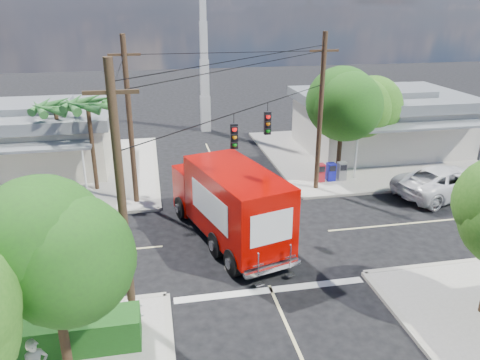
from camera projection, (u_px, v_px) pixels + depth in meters
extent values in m
plane|color=black|center=(248.00, 238.00, 22.04)|extent=(120.00, 120.00, 0.00)
cube|color=#9D988E|center=(364.00, 154.00, 34.07)|extent=(14.00, 14.00, 0.14)
cube|color=#A7A294|center=(271.00, 160.00, 32.82)|extent=(0.25, 14.00, 0.14)
cube|color=#A7A294|center=(416.00, 189.00, 27.65)|extent=(14.00, 0.25, 0.14)
cube|color=#9D988E|center=(46.00, 174.00, 30.14)|extent=(14.00, 14.00, 0.14)
cube|color=#A7A294|center=(156.00, 167.00, 31.39)|extent=(0.25, 14.00, 0.14)
cube|color=#A7A294|center=(20.00, 220.00, 23.72)|extent=(14.00, 0.25, 0.14)
cube|color=beige|center=(217.00, 169.00, 31.21)|extent=(0.12, 12.00, 0.01)
cube|color=beige|center=(440.00, 221.00, 23.83)|extent=(12.00, 0.12, 0.01)
cube|color=beige|center=(23.00, 259.00, 20.25)|extent=(12.00, 0.12, 0.01)
cube|color=silver|center=(271.00, 290.00, 18.10)|extent=(7.50, 0.40, 0.01)
cube|color=silver|center=(380.00, 126.00, 34.62)|extent=(11.00, 8.00, 3.40)
cube|color=slate|center=(383.00, 98.00, 33.89)|extent=(11.80, 8.80, 0.70)
cube|color=slate|center=(383.00, 91.00, 33.71)|extent=(6.05, 4.40, 0.50)
cube|color=slate|center=(417.00, 126.00, 29.70)|extent=(9.90, 1.80, 0.15)
cylinder|color=silver|center=(356.00, 156.00, 28.70)|extent=(0.12, 0.12, 2.90)
cube|color=beige|center=(31.00, 143.00, 30.74)|extent=(10.00, 8.00, 3.20)
cube|color=slate|center=(26.00, 114.00, 30.04)|extent=(10.80, 8.80, 0.70)
cube|color=slate|center=(25.00, 106.00, 29.86)|extent=(5.50, 4.40, 0.50)
cube|color=slate|center=(8.00, 149.00, 25.85)|extent=(9.00, 1.80, 0.15)
cylinder|color=silver|center=(84.00, 172.00, 26.31)|extent=(0.12, 0.12, 2.70)
cube|color=silver|center=(206.00, 113.00, 39.93)|extent=(0.80, 0.80, 3.00)
cube|color=silver|center=(205.00, 78.00, 38.86)|extent=(0.70, 0.70, 3.00)
cube|color=silver|center=(204.00, 40.00, 37.79)|extent=(0.60, 0.60, 3.00)
cube|color=silver|center=(202.00, 1.00, 36.71)|extent=(0.50, 0.50, 3.00)
cylinder|color=#422D1C|center=(61.00, 321.00, 13.20)|extent=(0.28, 0.28, 3.71)
sphere|color=#214F18|center=(49.00, 249.00, 12.37)|extent=(3.71, 3.71, 3.71)
sphere|color=#214F18|center=(34.00, 239.00, 12.40)|extent=(3.02, 3.02, 3.02)
sphere|color=#214F18|center=(62.00, 257.00, 12.20)|extent=(3.25, 3.25, 3.25)
cylinder|color=#422D1C|center=(340.00, 145.00, 28.78)|extent=(0.28, 0.28, 4.10)
sphere|color=#214F18|center=(343.00, 104.00, 27.86)|extent=(4.10, 4.10, 4.10)
sphere|color=#214F18|center=(336.00, 99.00, 27.89)|extent=(3.33, 3.33, 3.33)
sphere|color=#214F18|center=(350.00, 107.00, 27.70)|extent=(3.58, 3.58, 3.58)
cylinder|color=#422D1C|center=(363.00, 137.00, 31.35)|extent=(0.28, 0.28, 3.58)
sphere|color=#2C6919|center=(366.00, 104.00, 30.55)|extent=(3.58, 3.58, 3.58)
sphere|color=#2C6919|center=(360.00, 100.00, 30.58)|extent=(2.91, 2.91, 2.91)
sphere|color=#2C6919|center=(373.00, 107.00, 30.38)|extent=(3.14, 3.14, 3.14)
cylinder|color=#422D1C|center=(93.00, 148.00, 26.63)|extent=(0.24, 0.24, 5.00)
cone|color=#2E6E2D|center=(104.00, 102.00, 25.87)|extent=(0.50, 2.06, 0.98)
cone|color=#2E6E2D|center=(99.00, 100.00, 26.45)|extent=(1.92, 1.68, 0.98)
cone|color=#2E6E2D|center=(85.00, 100.00, 26.47)|extent=(2.12, 0.95, 0.98)
cone|color=#2E6E2D|center=(73.00, 102.00, 25.92)|extent=(1.34, 2.07, 0.98)
cone|color=#2E6E2D|center=(71.00, 105.00, 25.20)|extent=(1.34, 2.07, 0.98)
cone|color=#2E6E2D|center=(82.00, 106.00, 24.87)|extent=(2.12, 0.95, 0.98)
cone|color=#2E6E2D|center=(97.00, 105.00, 25.16)|extent=(1.92, 1.68, 0.98)
cylinder|color=#422D1C|center=(61.00, 146.00, 27.72)|extent=(0.24, 0.24, 4.60)
cone|color=#2E6E2D|center=(71.00, 105.00, 27.03)|extent=(0.50, 2.06, 0.98)
cone|color=#2E6E2D|center=(67.00, 103.00, 27.61)|extent=(1.92, 1.68, 0.98)
cone|color=#2E6E2D|center=(54.00, 103.00, 27.63)|extent=(2.12, 0.95, 0.98)
cone|color=#2E6E2D|center=(41.00, 105.00, 27.08)|extent=(1.34, 2.07, 0.98)
cone|color=#2E6E2D|center=(38.00, 108.00, 26.36)|extent=(1.34, 2.07, 0.98)
cone|color=#2E6E2D|center=(48.00, 109.00, 26.03)|extent=(2.12, 0.95, 0.98)
cone|color=#2E6E2D|center=(63.00, 108.00, 26.32)|extent=(1.92, 1.68, 0.98)
cylinder|color=#473321|center=(122.00, 203.00, 14.74)|extent=(0.28, 0.28, 9.00)
cube|color=#473321|center=(111.00, 92.00, 13.49)|extent=(1.60, 0.12, 0.12)
cylinder|color=#473321|center=(320.00, 115.00, 26.13)|extent=(0.28, 0.28, 9.00)
cube|color=#473321|center=(324.00, 51.00, 24.88)|extent=(1.60, 0.12, 0.12)
cylinder|color=#473321|center=(130.00, 124.00, 24.27)|extent=(0.28, 0.28, 9.00)
cube|color=#473321|center=(124.00, 55.00, 23.02)|extent=(1.60, 0.12, 0.12)
cylinder|color=black|center=(249.00, 109.00, 19.83)|extent=(10.43, 10.43, 0.04)
cube|color=black|center=(234.00, 136.00, 19.29)|extent=(0.30, 0.24, 1.05)
sphere|color=red|center=(235.00, 129.00, 19.04)|extent=(0.20, 0.20, 0.20)
cube|color=black|center=(267.00, 123.00, 21.37)|extent=(0.30, 0.24, 1.05)
sphere|color=red|center=(268.00, 117.00, 21.12)|extent=(0.20, 0.20, 0.20)
cube|color=silver|center=(51.00, 326.00, 15.34)|extent=(5.94, 0.05, 0.08)
cube|color=silver|center=(50.00, 316.00, 15.20)|extent=(5.94, 0.05, 0.08)
cube|color=silver|center=(138.00, 312.00, 15.79)|extent=(0.09, 0.06, 1.00)
cube|color=#174114|center=(39.00, 338.00, 14.50)|extent=(6.20, 1.20, 1.10)
cube|color=#A61924|center=(320.00, 172.00, 28.51)|extent=(0.50, 0.50, 1.10)
cube|color=#13159F|center=(331.00, 172.00, 28.64)|extent=(0.50, 0.50, 1.10)
cube|color=slate|center=(342.00, 171.00, 28.76)|extent=(0.50, 0.50, 1.10)
cube|color=black|center=(228.00, 227.00, 21.93)|extent=(4.53, 8.48, 0.26)
cube|color=#B00500|center=(201.00, 188.00, 24.28)|extent=(2.89, 2.39, 2.29)
cube|color=black|center=(196.00, 176.00, 24.74)|extent=(2.18, 0.85, 0.99)
cube|color=silver|center=(195.00, 194.00, 25.32)|extent=(2.34, 0.78, 0.36)
cube|color=#B00500|center=(237.00, 203.00, 20.59)|extent=(4.16, 6.53, 3.02)
cube|color=white|center=(263.00, 195.00, 21.09)|extent=(1.05, 3.62, 1.36)
cube|color=white|center=(209.00, 206.00, 19.97)|extent=(1.05, 3.62, 1.36)
cube|color=white|center=(272.00, 228.00, 17.99)|extent=(1.81, 0.53, 1.36)
cube|color=silver|center=(272.00, 268.00, 18.50)|extent=(2.48, 0.93, 0.19)
cube|color=silver|center=(258.00, 265.00, 17.93)|extent=(0.47, 0.19, 1.04)
cube|color=silver|center=(290.00, 256.00, 18.54)|extent=(0.47, 0.19, 1.04)
cylinder|color=black|center=(181.00, 208.00, 23.94)|extent=(0.63, 1.19, 1.15)
cylinder|color=black|center=(224.00, 199.00, 24.95)|extent=(0.63, 1.19, 1.15)
cylinder|color=black|center=(233.00, 263.00, 18.90)|extent=(0.63, 1.19, 1.15)
cylinder|color=black|center=(284.00, 249.00, 19.91)|extent=(0.63, 1.19, 1.15)
imported|color=silver|center=(446.00, 181.00, 26.60)|extent=(6.79, 4.40, 1.74)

